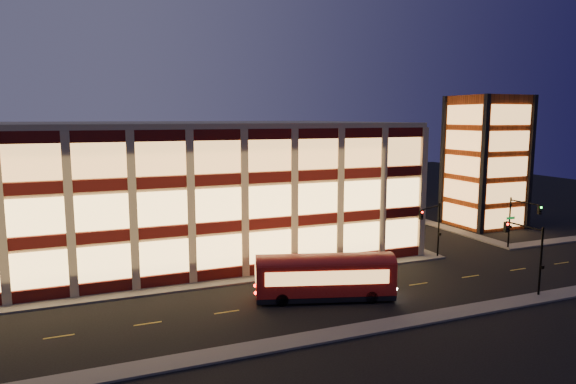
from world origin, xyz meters
name	(u,v)px	position (x,y,z in m)	size (l,w,h in m)	color
ground	(231,286)	(0.00, 0.00, 0.00)	(200.00, 200.00, 0.00)	black
sidewalk_office_south	(195,286)	(-3.00, 1.00, 0.07)	(54.00, 2.00, 0.15)	#514F4C
sidewalk_office_east	(359,227)	(23.00, 17.00, 0.07)	(2.00, 30.00, 0.15)	#514F4C
sidewalk_tower_south	(548,242)	(40.00, 1.00, 0.07)	(14.00, 2.00, 0.15)	#514F4C
sidewalk_tower_west	(425,221)	(34.00, 17.00, 0.07)	(2.00, 30.00, 0.15)	#514F4C
sidewalk_near	(284,343)	(0.00, -13.00, 0.07)	(100.00, 2.00, 0.15)	#514F4C
office_building	(165,185)	(-2.91, 16.91, 7.25)	(50.45, 30.45, 14.50)	tan
stair_tower	(485,162)	(39.95, 11.95, 8.99)	(8.60, 8.60, 18.00)	#8C3814
traffic_signal_far	(433,222)	(22.21, 0.24, 4.11)	(3.79, 1.87, 6.00)	black
traffic_signal_right	(520,216)	(33.50, -0.62, 4.10)	(1.20, 4.37, 6.00)	black
traffic_signal_near	(528,245)	(23.50, -11.03, 4.13)	(0.32, 4.45, 6.00)	black
trolley_bus	(325,274)	(6.35, -6.28, 2.15)	(11.78, 6.13, 3.88)	#990D08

